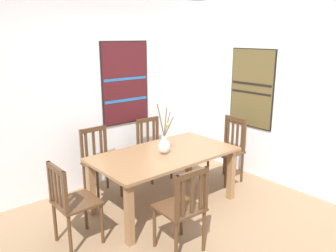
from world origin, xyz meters
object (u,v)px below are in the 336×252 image
Objects in this scene: chair_3 at (182,208)px; painting_on_side_wall at (252,88)px; chair_1 at (228,149)px; chair_2 at (100,161)px; painting_on_back_wall at (125,83)px; dining_table at (164,160)px; centerpiece_vase at (164,145)px; chair_0 at (72,202)px; chair_4 at (153,147)px.

chair_3 is 0.78× the size of painting_on_side_wall.
painting_on_side_wall reaches higher than chair_3.
chair_1 is 1.03× the size of chair_2.
chair_1 is at bearing -48.59° from painting_on_back_wall.
dining_table is 2.78× the size of centerpiece_vase.
chair_3 is 0.75× the size of painting_on_back_wall.
centerpiece_vase is at bearing -178.62° from chair_1.
chair_0 is (-1.26, -0.02, -0.14)m from dining_table.
chair_4 is at bearing 145.96° from painting_on_side_wall.
centerpiece_vase is 1.82m from painting_on_side_wall.
chair_4 is at bearing 26.79° from chair_0.
chair_0 is at bearing 133.58° from chair_3.
centerpiece_vase is at bearing -179.28° from painting_on_side_wall.
painting_on_back_wall reaches higher than chair_3.
dining_table is at bearing -179.53° from chair_1.
centerpiece_vase is 1.01m from chair_3.
chair_3 is at bearing -90.10° from chair_2.
painting_on_side_wall reaches higher than chair_1.
painting_on_back_wall is (0.24, 1.20, 0.61)m from centerpiece_vase.
chair_2 reaches higher than chair_3.
painting_on_side_wall is at bearing -1.07° from chair_1.
centerpiece_vase is at bearing -132.71° from dining_table.
chair_1 is at bearing -47.01° from chair_4.
painting_on_back_wall is (-0.25, 0.33, 0.97)m from chair_4.
painting_on_side_wall is (2.20, -0.81, 0.87)m from chair_2.
painting_on_side_wall is at bearing 0.05° from dining_table.
chair_0 is 0.75× the size of painting_on_back_wall.
dining_table is 0.95m from chair_2.
chair_2 is 1.66m from chair_3.
centerpiece_vase is 1.37m from painting_on_back_wall.
painting_on_back_wall is 1.03× the size of painting_on_side_wall.
dining_table is at bearing 47.29° from centerpiece_vase.
chair_4 reaches higher than dining_table.
painting_on_side_wall reaches higher than chair_2.
centerpiece_vase is 1.01m from chair_2.
chair_3 is at bearing -119.02° from chair_4.
painting_on_side_wall is (1.75, 0.02, 0.53)m from centerpiece_vase.
chair_0 is at bearing -179.80° from centerpiece_vase.
chair_0 is at bearing -179.21° from chair_1.
dining_table is 1.88m from painting_on_side_wall.
dining_table is 1.94× the size of chair_3.
dining_table is 1.95× the size of chair_4.
centerpiece_vase is 1.29m from chair_0.
dining_table is 0.98m from chair_4.
painting_on_back_wall is (0.69, 0.37, 0.96)m from chair_2.
painting_on_back_wall is at bearing 28.37° from chair_2.
dining_table is 1.46m from painting_on_back_wall.
chair_2 is (-0.45, 0.83, -0.35)m from centerpiece_vase.
chair_1 reaches higher than chair_3.
chair_1 is 1.83m from painting_on_back_wall.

